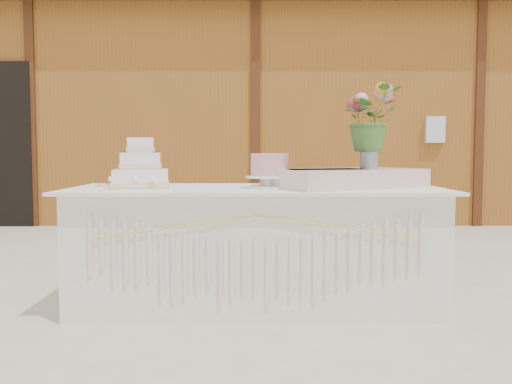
# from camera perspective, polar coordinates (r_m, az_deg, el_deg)

# --- Properties ---
(ground) EXTENTS (80.00, 80.00, 0.00)m
(ground) POSITION_cam_1_polar(r_m,az_deg,el_deg) (3.81, 0.01, -11.17)
(ground) COLOR beige
(ground) RESTS_ON ground
(barn) EXTENTS (12.60, 4.60, 3.30)m
(barn) POSITION_cam_1_polar(r_m,az_deg,el_deg) (9.70, -0.12, 8.01)
(barn) COLOR brown
(barn) RESTS_ON ground
(cake_table) EXTENTS (2.40, 1.00, 0.77)m
(cake_table) POSITION_cam_1_polar(r_m,az_deg,el_deg) (3.73, 0.01, -5.44)
(cake_table) COLOR silver
(cake_table) RESTS_ON ground
(wedding_cake) EXTENTS (0.40, 0.40, 0.32)m
(wedding_cake) POSITION_cam_1_polar(r_m,az_deg,el_deg) (3.75, -11.42, 2.10)
(wedding_cake) COLOR white
(wedding_cake) RESTS_ON cake_table
(pink_cake_stand) EXTENTS (0.31, 0.31, 0.22)m
(pink_cake_stand) POSITION_cam_1_polar(r_m,az_deg,el_deg) (3.62, 1.40, 2.34)
(pink_cake_stand) COLOR white
(pink_cake_stand) RESTS_ON cake_table
(satin_runner) EXTENTS (1.10, 0.94, 0.12)m
(satin_runner) POSITION_cam_1_polar(r_m,az_deg,el_deg) (3.74, 8.88, 1.38)
(satin_runner) COLOR beige
(satin_runner) RESTS_ON cake_table
(flower_vase) EXTENTS (0.12, 0.12, 0.16)m
(flower_vase) POSITION_cam_1_polar(r_m,az_deg,el_deg) (3.81, 11.25, 3.52)
(flower_vase) COLOR #ABAAAF
(flower_vase) RESTS_ON satin_runner
(bouquet) EXTENTS (0.50, 0.48, 0.43)m
(bouquet) POSITION_cam_1_polar(r_m,az_deg,el_deg) (3.82, 11.31, 7.95)
(bouquet) COLOR #41702C
(bouquet) RESTS_ON flower_vase
(loose_flowers) EXTENTS (0.30, 0.42, 0.02)m
(loose_flowers) POSITION_cam_1_polar(r_m,az_deg,el_deg) (3.91, -14.55, 0.68)
(loose_flowers) COLOR pink
(loose_flowers) RESTS_ON cake_table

